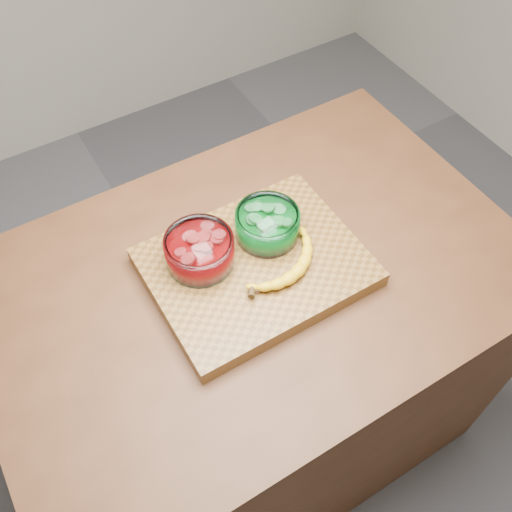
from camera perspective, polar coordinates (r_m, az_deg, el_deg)
ground at (r=2.05m, az=-0.00°, el=-16.30°), size 3.50×3.50×0.00m
counter at (r=1.64m, az=-0.00°, el=-10.76°), size 1.20×0.80×0.90m
cutting_board at (r=1.24m, az=-0.00°, el=-1.11°), size 0.45×0.35×0.04m
bowl_red at (r=1.20m, az=-5.65°, el=0.52°), size 0.15×0.15×0.07m
bowl_green at (r=1.24m, az=1.14°, el=3.18°), size 0.14×0.14×0.07m
banana at (r=1.20m, az=2.54°, el=-0.59°), size 0.22×0.14×0.03m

